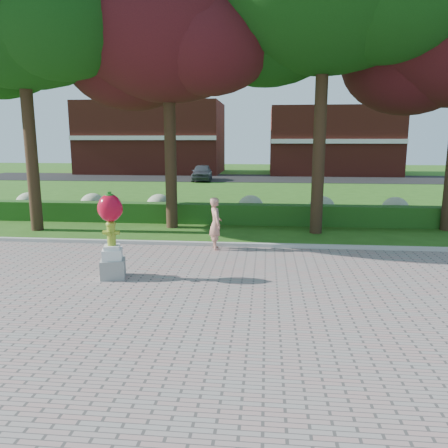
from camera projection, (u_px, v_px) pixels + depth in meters
The scene contains 13 objects.
ground at pixel (199, 275), 11.08m from camera, with size 100.00×100.00×0.00m, color #285615.
walkway at pixel (162, 349), 7.16m from camera, with size 40.00×14.00×0.04m, color gray.
curb at pixel (213, 245), 13.99m from camera, with size 40.00×0.18×0.15m, color #ADADA5.
lawn_hedge at pixel (225, 214), 17.84m from camera, with size 24.00×0.70×0.80m, color #1C4313.
hydrangea_row at pixel (241, 207), 18.73m from camera, with size 20.10×1.10×0.99m.
street at pixel (248, 178), 38.42m from camera, with size 50.00×8.00×0.02m, color black.
building_left at pixel (153, 138), 44.57m from camera, with size 14.00×8.00×7.00m, color maroon.
building_right at pixel (332, 141), 42.91m from camera, with size 12.00×8.00×6.40m, color maroon.
tree_far_left at pixel (17, 6), 15.20m from camera, with size 9.00×7.68×11.66m.
tree_mid_left at pixel (165, 30), 15.82m from camera, with size 8.25×7.04×10.69m.
hydrant_sculpture at pixel (111, 233), 10.57m from camera, with size 0.70×0.70×2.13m.
woman at pixel (216, 223), 13.44m from camera, with size 0.59×0.39×1.61m, color tan.
parked_car at pixel (202, 172), 36.03m from camera, with size 1.58×3.93×1.34m, color #42454A.
Camera 1 is at (1.66, -10.51, 3.41)m, focal length 35.00 mm.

